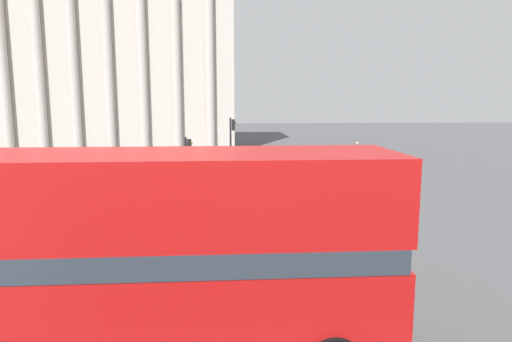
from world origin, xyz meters
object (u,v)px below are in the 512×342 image
Objects in this scene: traffic_light_mid at (188,160)px; double_decker_bus at (132,249)px; traffic_light_near at (360,198)px; pedestrian_grey at (203,237)px; pedestrian_olive at (357,151)px; traffic_light_far at (232,140)px; plaza_building_left at (120,48)px.

double_decker_bus is at bearing -89.85° from traffic_light_mid.
traffic_light_near is 0.96× the size of traffic_light_mid.
double_decker_bus is 6.14× the size of pedestrian_grey.
pedestrian_olive is (12.61, 13.31, -1.15)m from traffic_light_mid.
pedestrian_grey is (-11.48, -22.31, -0.11)m from pedestrian_olive.
pedestrian_grey is (1.13, -9.00, -1.25)m from traffic_light_mid.
traffic_light_mid is 2.02× the size of pedestrian_grey.
traffic_light_mid is at bearing 124.27° from traffic_light_near.
traffic_light_far is at bearing 78.06° from double_decker_bus.
traffic_light_far reaches higher than traffic_light_mid.
traffic_light_near is 10.84m from traffic_light_mid.
traffic_light_mid reaches higher than pedestrian_grey.
double_decker_bus is 5.53m from pedestrian_grey.
traffic_light_mid is at bearing 84.66° from double_decker_bus.
pedestrian_olive is at bearing -32.89° from plaza_building_left.
double_decker_bus is 20.33m from traffic_light_far.
traffic_light_near is 0.79× the size of traffic_light_far.
plaza_building_left is (-8.90, 41.44, 8.21)m from double_decker_bus.
pedestrian_grey is at bearing -127.26° from pedestrian_olive.
plaza_building_left is 7.51× the size of traffic_light_near.
pedestrian_grey is (1.09, 5.24, -1.39)m from double_decker_bus.
plaza_building_left is 5.92× the size of traffic_light_far.
traffic_light_near is at bearing -116.33° from pedestrian_olive.
traffic_light_mid reaches higher than traffic_light_near.
plaza_building_left is at bearing 96.64° from double_decker_bus.
traffic_light_mid is at bearing -71.95° from plaza_building_left.
traffic_light_far is (11.19, -21.24, -7.91)m from plaza_building_left.
traffic_light_far is (-3.78, 14.91, 0.53)m from traffic_light_near.
traffic_light_mid is (-6.10, 8.95, 0.09)m from traffic_light_near.
double_decker_bus is 14.24m from traffic_light_mid.
plaza_building_left is 40.03m from traffic_light_near.
pedestrian_olive is at bearing 73.70° from traffic_light_near.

